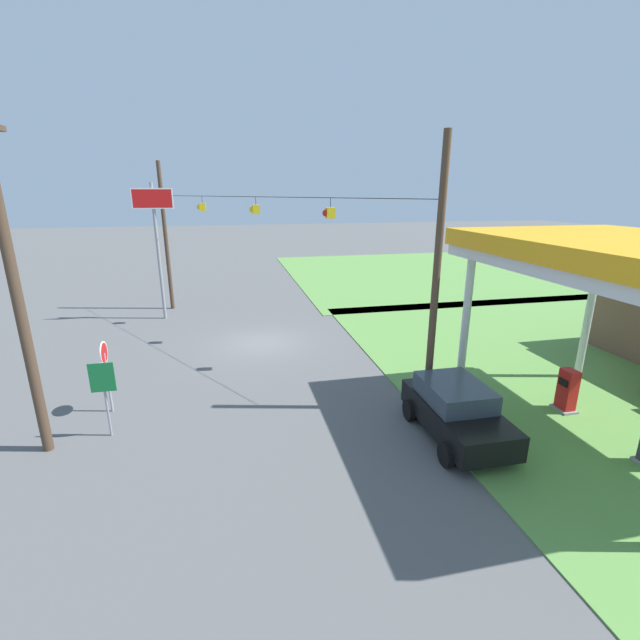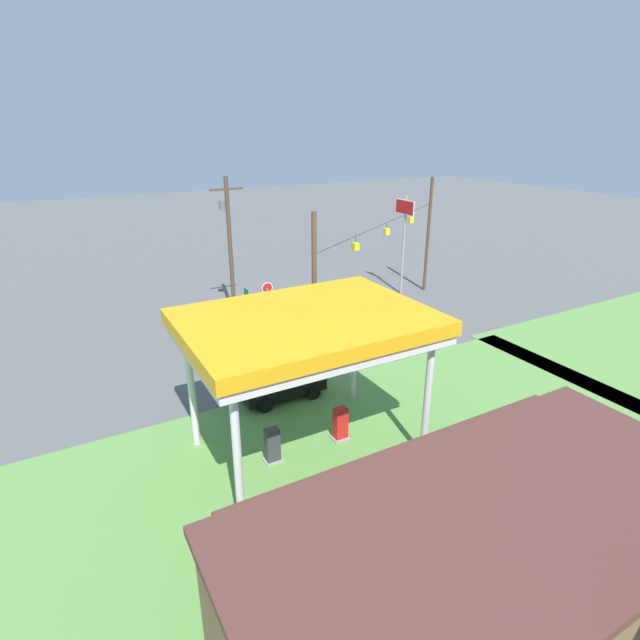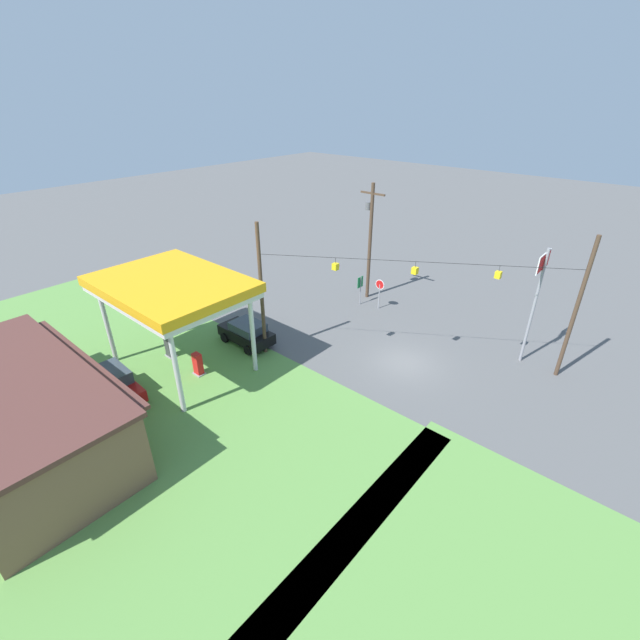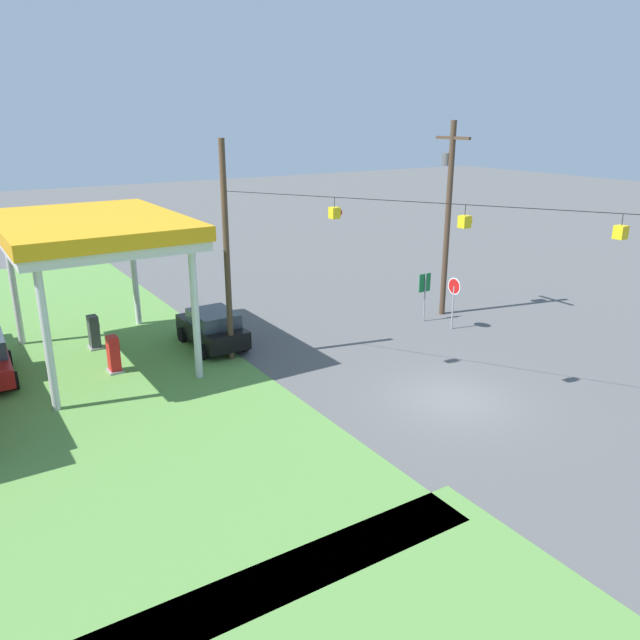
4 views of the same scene
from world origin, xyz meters
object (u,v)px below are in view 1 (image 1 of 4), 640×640
at_px(stop_sign_roadside, 105,361).
at_px(utility_pole_main, 10,268).
at_px(car_at_pumps_front, 456,410).
at_px(stop_sign_overhead, 155,225).
at_px(fuel_pump_near, 567,392).
at_px(route_sign, 103,385).
at_px(gas_station_canopy, 640,259).

xyz_separation_m(stop_sign_roadside, utility_pole_main, (2.06, -1.27, 3.50)).
bearing_deg(utility_pole_main, car_at_pumps_front, 81.42).
bearing_deg(utility_pole_main, stop_sign_roadside, 148.44).
bearing_deg(stop_sign_roadside, stop_sign_overhead, -1.72).
xyz_separation_m(stop_sign_overhead, utility_pole_main, (13.34, -1.60, -0.09)).
height_order(fuel_pump_near, stop_sign_roadside, stop_sign_roadside).
relative_size(stop_sign_overhead, route_sign, 3.18).
relative_size(stop_sign_overhead, utility_pole_main, 0.81).
height_order(car_at_pumps_front, route_sign, route_sign).
height_order(gas_station_canopy, stop_sign_roadside, gas_station_canopy).
relative_size(car_at_pumps_front, stop_sign_roadside, 1.63).
bearing_deg(stop_sign_roadside, gas_station_canopy, -107.79).
height_order(gas_station_canopy, route_sign, gas_station_canopy).
xyz_separation_m(fuel_pump_near, route_sign, (-1.60, -14.66, 1.00)).
bearing_deg(stop_sign_overhead, car_at_pumps_front, 34.05).
xyz_separation_m(stop_sign_roadside, stop_sign_overhead, (-11.28, 0.34, 3.58)).
xyz_separation_m(car_at_pumps_front, stop_sign_roadside, (-3.85, -10.56, 0.94)).
xyz_separation_m(gas_station_canopy, stop_sign_roadside, (-4.81, -15.00, -3.60)).
distance_m(car_at_pumps_front, stop_sign_roadside, 11.28).
bearing_deg(gas_station_canopy, route_sign, -102.19).
relative_size(stop_sign_roadside, stop_sign_overhead, 0.33).
height_order(route_sign, utility_pole_main, utility_pole_main).
relative_size(car_at_pumps_front, stop_sign_overhead, 0.53).
distance_m(stop_sign_roadside, stop_sign_overhead, 11.84).
height_order(fuel_pump_near, utility_pole_main, utility_pole_main).
relative_size(fuel_pump_near, stop_sign_overhead, 0.20).
distance_m(stop_sign_roadside, utility_pole_main, 4.25).
distance_m(fuel_pump_near, stop_sign_roadside, 15.38).
bearing_deg(utility_pole_main, route_sign, 104.61).
bearing_deg(gas_station_canopy, stop_sign_roadside, -107.79).
relative_size(fuel_pump_near, car_at_pumps_front, 0.37).
xyz_separation_m(route_sign, utility_pole_main, (0.42, -1.60, 3.60)).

